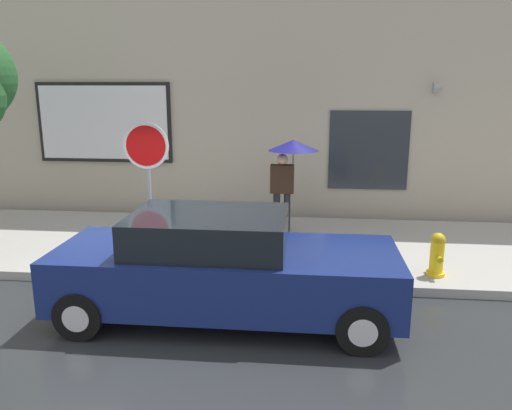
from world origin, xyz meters
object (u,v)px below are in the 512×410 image
pedestrian_with_umbrella (290,159)px  stop_sign (147,166)px  parked_car (223,268)px  fire_hydrant (437,255)px

pedestrian_with_umbrella → stop_sign: size_ratio=0.79×
parked_car → stop_sign: size_ratio=1.91×
fire_hydrant → stop_sign: 4.94m
parked_car → pedestrian_with_umbrella: bearing=78.7°
pedestrian_with_umbrella → parked_car: bearing=-101.3°
parked_car → stop_sign: (-1.51, 1.54, 1.14)m
parked_car → fire_hydrant: parked_car is taller
parked_car → fire_hydrant: bearing=25.3°
parked_car → fire_hydrant: (3.24, 1.53, -0.23)m
fire_hydrant → pedestrian_with_umbrella: size_ratio=0.37×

